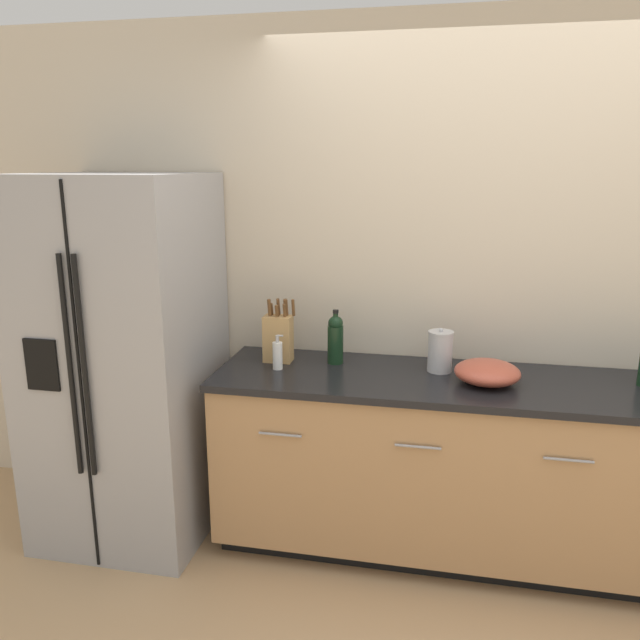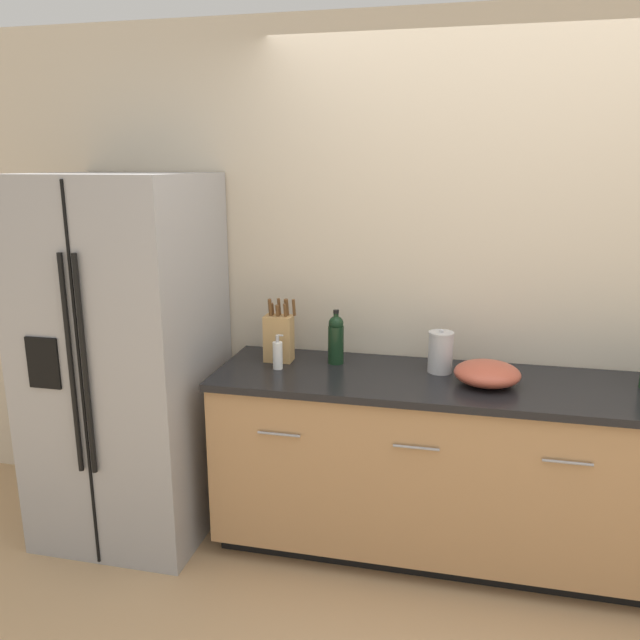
{
  "view_description": "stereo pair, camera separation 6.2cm",
  "coord_description": "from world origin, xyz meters",
  "px_view_note": "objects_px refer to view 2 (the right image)",
  "views": [
    {
      "loc": [
        -0.33,
        -2.18,
        1.89
      ],
      "look_at": [
        -0.91,
        0.66,
        1.16
      ],
      "focal_mm": 35.0,
      "sensor_mm": 36.0,
      "label": 1
    },
    {
      "loc": [
        -0.27,
        -2.16,
        1.89
      ],
      "look_at": [
        -0.91,
        0.66,
        1.16
      ],
      "focal_mm": 35.0,
      "sensor_mm": 36.0,
      "label": 2
    }
  ],
  "objects_px": {
    "refrigerator": "(128,359)",
    "soap_dispenser": "(278,355)",
    "mixing_bowl": "(487,373)",
    "wine_bottle": "(336,338)",
    "steel_canister": "(441,352)",
    "knife_block": "(279,337)"
  },
  "relations": [
    {
      "from": "refrigerator",
      "to": "knife_block",
      "type": "height_order",
      "value": "refrigerator"
    },
    {
      "from": "refrigerator",
      "to": "mixing_bowl",
      "type": "relative_size",
      "value": 6.19
    },
    {
      "from": "knife_block",
      "to": "mixing_bowl",
      "type": "bearing_deg",
      "value": -7.1
    },
    {
      "from": "wine_bottle",
      "to": "steel_canister",
      "type": "distance_m",
      "value": 0.52
    },
    {
      "from": "wine_bottle",
      "to": "mixing_bowl",
      "type": "bearing_deg",
      "value": -11.95
    },
    {
      "from": "knife_block",
      "to": "mixing_bowl",
      "type": "height_order",
      "value": "knife_block"
    },
    {
      "from": "refrigerator",
      "to": "wine_bottle",
      "type": "bearing_deg",
      "value": 11.17
    },
    {
      "from": "knife_block",
      "to": "wine_bottle",
      "type": "height_order",
      "value": "knife_block"
    },
    {
      "from": "refrigerator",
      "to": "steel_canister",
      "type": "height_order",
      "value": "refrigerator"
    },
    {
      "from": "steel_canister",
      "to": "mixing_bowl",
      "type": "relative_size",
      "value": 0.72
    },
    {
      "from": "refrigerator",
      "to": "soap_dispenser",
      "type": "relative_size",
      "value": 10.57
    },
    {
      "from": "steel_canister",
      "to": "mixing_bowl",
      "type": "xyz_separation_m",
      "value": [
        0.22,
        -0.13,
        -0.05
      ]
    },
    {
      "from": "refrigerator",
      "to": "soap_dispenser",
      "type": "bearing_deg",
      "value": 4.0
    },
    {
      "from": "soap_dispenser",
      "to": "mixing_bowl",
      "type": "relative_size",
      "value": 0.59
    },
    {
      "from": "wine_bottle",
      "to": "steel_canister",
      "type": "relative_size",
      "value": 1.28
    },
    {
      "from": "soap_dispenser",
      "to": "steel_canister",
      "type": "xyz_separation_m",
      "value": [
        0.78,
        0.13,
        0.03
      ]
    },
    {
      "from": "refrigerator",
      "to": "soap_dispenser",
      "type": "height_order",
      "value": "refrigerator"
    },
    {
      "from": "knife_block",
      "to": "mixing_bowl",
      "type": "distance_m",
      "value": 1.03
    },
    {
      "from": "soap_dispenser",
      "to": "mixing_bowl",
      "type": "xyz_separation_m",
      "value": [
        0.99,
        -0.0,
        -0.02
      ]
    },
    {
      "from": "wine_bottle",
      "to": "soap_dispenser",
      "type": "relative_size",
      "value": 1.57
    },
    {
      "from": "steel_canister",
      "to": "wine_bottle",
      "type": "bearing_deg",
      "value": 177.4
    },
    {
      "from": "soap_dispenser",
      "to": "steel_canister",
      "type": "distance_m",
      "value": 0.79
    }
  ]
}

